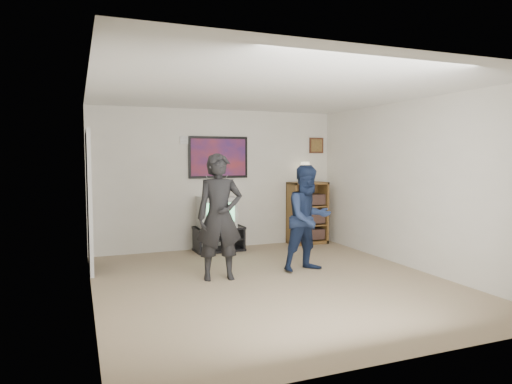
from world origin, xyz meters
TOP-DOWN VIEW (x-y plane):
  - room_shell at (0.00, 0.35)m, footprint 4.51×5.00m
  - media_stand at (-0.07, 2.23)m, footprint 0.87×0.50m
  - crt_television at (-0.12, 2.23)m, footprint 0.66×0.57m
  - bookshelf at (1.71, 2.28)m, footprint 0.72×0.41m
  - table_lamp at (1.68, 2.33)m, footprint 0.25×0.25m
  - person_tall at (-0.60, 0.44)m, footprint 0.67×0.49m
  - person_short at (0.74, 0.41)m, footprint 0.82×0.67m
  - controller_left at (-0.64, 0.69)m, footprint 0.05×0.11m
  - controller_right at (0.73, 0.68)m, footprint 0.08×0.12m
  - poster at (0.00, 2.48)m, footprint 1.10×0.03m
  - air_vent at (-0.55, 2.48)m, footprint 0.28×0.02m
  - small_picture at (2.00, 2.48)m, footprint 0.30×0.03m
  - doorway at (-2.23, 1.60)m, footprint 0.03×0.85m

SIDE VIEW (x-z plane):
  - media_stand at x=-0.07m, z-range 0.00..0.43m
  - bookshelf at x=1.71m, z-range 0.00..1.18m
  - crt_television at x=-0.12m, z-range 0.43..0.96m
  - person_short at x=0.74m, z-range 0.00..1.54m
  - person_tall at x=-0.60m, z-range 0.00..1.71m
  - doorway at x=-2.23m, z-range 0.00..2.00m
  - controller_right at x=0.73m, z-range 1.06..1.10m
  - controller_left at x=-0.64m, z-range 1.20..1.24m
  - room_shell at x=0.00m, z-range 0.00..2.50m
  - table_lamp at x=1.68m, z-range 1.18..1.57m
  - poster at x=0.00m, z-range 1.27..2.02m
  - small_picture at x=2.00m, z-range 1.73..2.03m
  - air_vent at x=-0.55m, z-range 1.88..2.02m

